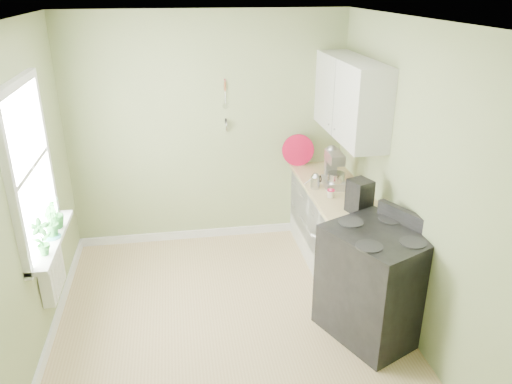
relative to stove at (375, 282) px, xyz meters
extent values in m
cube|color=tan|center=(-1.28, 0.28, -0.52)|extent=(3.20, 3.60, 0.02)
cube|color=white|center=(-1.28, 0.28, 2.20)|extent=(3.20, 3.60, 0.02)
cube|color=#99A671|center=(-1.28, 2.09, 0.84)|extent=(3.20, 0.02, 2.70)
cube|color=#99A671|center=(-2.89, 0.28, 0.84)|extent=(0.02, 3.60, 2.70)
cube|color=#99A671|center=(0.33, 0.28, 0.84)|extent=(0.02, 3.60, 2.70)
cube|color=white|center=(0.02, 1.28, -0.08)|extent=(0.60, 1.60, 0.87)
cube|color=#D6BB82|center=(0.01, 1.28, 0.38)|extent=(0.64, 1.60, 0.04)
cube|color=white|center=(0.15, 1.38, 1.34)|extent=(0.35, 1.40, 0.80)
cube|color=white|center=(-2.87, 0.58, 1.04)|extent=(0.02, 1.00, 1.30)
cube|color=white|center=(-2.85, 0.58, 1.72)|extent=(0.06, 1.14, 0.07)
cube|color=white|center=(-2.85, 0.58, 0.35)|extent=(0.06, 1.14, 0.07)
cube|color=white|center=(-2.85, 0.58, 1.04)|extent=(0.04, 1.00, 0.04)
cube|color=white|center=(-2.79, 0.58, 0.37)|extent=(0.18, 1.14, 0.04)
cube|color=white|center=(-2.82, 0.53, 0.04)|extent=(0.12, 0.50, 0.35)
cylinder|color=#D6BB82|center=(-1.08, 2.06, 1.37)|extent=(0.02, 0.02, 0.10)
cylinder|color=silver|center=(-1.08, 2.06, 1.25)|extent=(0.01, 0.01, 0.16)
cylinder|color=silver|center=(-1.08, 2.06, 0.91)|extent=(0.01, 0.14, 0.14)
cube|color=black|center=(0.00, 0.00, -0.02)|extent=(0.99, 1.05, 0.98)
cube|color=black|center=(0.00, 0.00, 0.48)|extent=(0.99, 1.05, 0.03)
cube|color=black|center=(0.31, 0.00, 0.55)|extent=(0.41, 0.78, 0.15)
cylinder|color=#B2B2B7|center=(-0.37, 0.00, 0.36)|extent=(0.31, 0.62, 0.02)
cube|color=#B01B14|center=(-0.37, 0.11, 0.16)|extent=(0.12, 0.23, 0.41)
cube|color=#B2B2B7|center=(0.00, 1.28, 0.44)|extent=(0.23, 0.33, 0.09)
cube|color=#B2B2B7|center=(0.00, 1.42, 0.59)|extent=(0.13, 0.09, 0.23)
cube|color=#B2B2B7|center=(0.00, 1.30, 0.72)|extent=(0.17, 0.33, 0.11)
sphere|color=#B2B2B7|center=(0.00, 1.42, 0.76)|extent=(0.13, 0.13, 0.13)
cylinder|color=silver|center=(0.00, 1.22, 0.50)|extent=(0.18, 0.18, 0.15)
cylinder|color=silver|center=(-0.22, 1.26, 0.46)|extent=(0.10, 0.10, 0.14)
cone|color=silver|center=(-0.22, 1.26, 0.55)|extent=(0.10, 0.10, 0.04)
cylinder|color=silver|center=(-0.29, 1.26, 0.49)|extent=(0.10, 0.02, 0.07)
cube|color=black|center=(0.03, 0.62, 0.56)|extent=(0.25, 0.26, 0.33)
cylinder|color=black|center=(0.01, 0.62, 0.46)|extent=(0.10, 0.10, 0.11)
cylinder|color=maroon|center=(-0.23, 2.00, 0.59)|extent=(0.39, 0.10, 0.38)
cylinder|color=beige|center=(-0.12, 1.01, 0.43)|extent=(0.07, 0.07, 0.07)
cylinder|color=maroon|center=(-0.12, 1.01, 0.47)|extent=(0.08, 0.08, 0.01)
imported|color=#27722D|center=(-2.78, 0.27, 0.55)|extent=(0.20, 0.17, 0.32)
imported|color=#27722D|center=(-2.78, 0.61, 0.52)|extent=(0.18, 0.19, 0.27)
imported|color=#27722D|center=(-2.78, 0.78, 0.53)|extent=(0.17, 0.17, 0.28)
camera|label=1|loc=(-1.65, -3.51, 2.45)|focal=35.00mm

